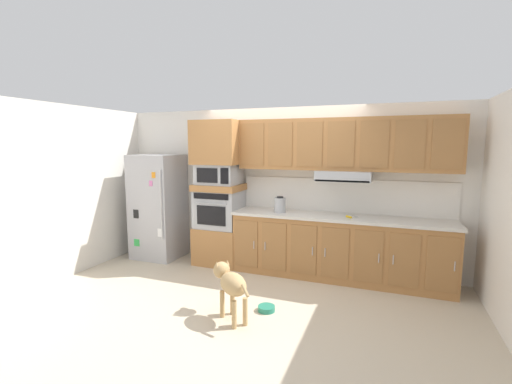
% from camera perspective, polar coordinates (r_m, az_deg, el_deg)
% --- Properties ---
extents(ground_plane, '(9.60, 9.60, 0.00)m').
position_cam_1_polar(ground_plane, '(4.97, 0.26, -15.14)').
color(ground_plane, beige).
extents(back_kitchen_wall, '(6.20, 0.12, 2.50)m').
position_cam_1_polar(back_kitchen_wall, '(5.68, 4.22, 0.78)').
color(back_kitchen_wall, silver).
rests_on(back_kitchen_wall, ground).
extents(side_panel_left, '(0.12, 7.10, 2.50)m').
position_cam_1_polar(side_panel_left, '(6.19, -24.76, 0.67)').
color(side_panel_left, silver).
rests_on(side_panel_left, ground).
extents(side_panel_right, '(0.12, 7.10, 2.50)m').
position_cam_1_polar(side_panel_right, '(4.50, 35.90, -2.43)').
color(side_panel_right, white).
rests_on(side_panel_right, ground).
extents(refrigerator, '(0.76, 0.73, 1.76)m').
position_cam_1_polar(refrigerator, '(6.28, -15.49, -2.24)').
color(refrigerator, '#ADADB2').
rests_on(refrigerator, ground).
extents(oven_base_cabinet, '(0.74, 0.62, 0.60)m').
position_cam_1_polar(oven_base_cabinet, '(5.88, -5.81, -8.46)').
color(oven_base_cabinet, '#A8703D').
rests_on(oven_base_cabinet, ground).
extents(built_in_oven, '(0.70, 0.62, 0.60)m').
position_cam_1_polar(built_in_oven, '(5.74, -5.90, -2.70)').
color(built_in_oven, '#A8AAAF').
rests_on(built_in_oven, oven_base_cabinet).
extents(appliance_mid_shelf, '(0.74, 0.62, 0.10)m').
position_cam_1_polar(appliance_mid_shelf, '(5.69, -5.94, 0.78)').
color(appliance_mid_shelf, '#A8703D').
rests_on(appliance_mid_shelf, built_in_oven).
extents(microwave, '(0.64, 0.54, 0.32)m').
position_cam_1_polar(microwave, '(5.67, -5.98, 2.88)').
color(microwave, '#A8AAAF').
rests_on(microwave, appliance_mid_shelf).
extents(appliance_upper_cabinet, '(0.74, 0.62, 0.68)m').
position_cam_1_polar(appliance_upper_cabinet, '(5.65, -6.04, 7.94)').
color(appliance_upper_cabinet, '#A8703D').
rests_on(appliance_upper_cabinet, microwave).
extents(lower_cabinet_run, '(3.06, 0.63, 0.88)m').
position_cam_1_polar(lower_cabinet_run, '(5.29, 13.08, -8.86)').
color(lower_cabinet_run, '#A8703D').
rests_on(lower_cabinet_run, ground).
extents(countertop_slab, '(3.10, 0.64, 0.04)m').
position_cam_1_polar(countertop_slab, '(5.19, 13.24, -3.97)').
color(countertop_slab, beige).
rests_on(countertop_slab, lower_cabinet_run).
extents(backsplash_panel, '(3.10, 0.02, 0.50)m').
position_cam_1_polar(backsplash_panel, '(5.42, 13.74, -0.59)').
color(backsplash_panel, white).
rests_on(backsplash_panel, countertop_slab).
extents(upper_cabinet_with_hood, '(3.06, 0.48, 0.88)m').
position_cam_1_polar(upper_cabinet_with_hood, '(5.20, 13.79, 7.17)').
color(upper_cabinet_with_hood, '#A8703D').
rests_on(upper_cabinet_with_hood, backsplash_panel).
extents(screwdriver, '(0.17, 0.17, 0.03)m').
position_cam_1_polar(screwdriver, '(5.07, 14.84, -3.89)').
color(screwdriver, yellow).
rests_on(screwdriver, countertop_slab).
extents(electric_kettle, '(0.17, 0.17, 0.24)m').
position_cam_1_polar(electric_kettle, '(5.29, 3.89, -2.08)').
color(electric_kettle, '#A8AAAF').
rests_on(electric_kettle, countertop_slab).
extents(dog, '(0.64, 0.53, 0.60)m').
position_cam_1_polar(dog, '(4.02, -4.13, -14.42)').
color(dog, tan).
rests_on(dog, ground).
extents(dog_food_bowl, '(0.20, 0.20, 0.06)m').
position_cam_1_polar(dog_food_bowl, '(4.33, 1.71, -18.25)').
color(dog_food_bowl, '#267F66').
rests_on(dog_food_bowl, ground).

